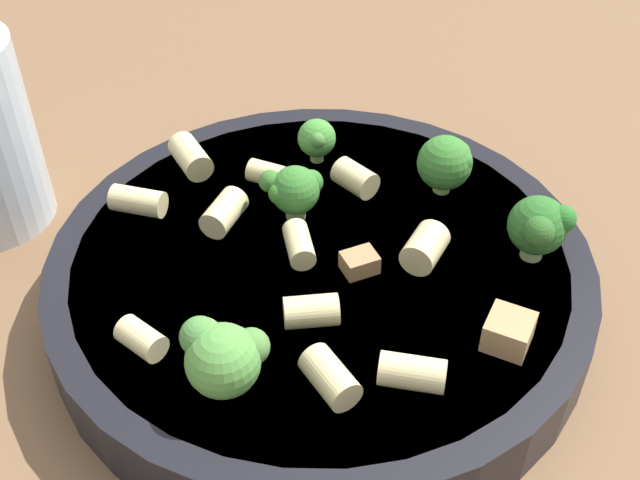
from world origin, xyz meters
name	(u,v)px	position (x,y,z in m)	size (l,w,h in m)	color
ground_plane	(320,301)	(0.00, 0.00, 0.00)	(2.00, 2.00, 0.00)	brown
pasta_bowl	(320,275)	(0.00, 0.00, 0.02)	(0.28, 0.28, 0.03)	black
broccoli_floret_0	(446,163)	(0.00, 0.09, 0.05)	(0.03, 0.03, 0.03)	#93B766
broccoli_floret_1	(317,138)	(-0.07, 0.05, 0.05)	(0.02, 0.02, 0.03)	#93B766
broccoli_floret_2	(539,226)	(0.07, 0.08, 0.05)	(0.03, 0.03, 0.04)	#9EC175
broccoli_floret_3	(294,189)	(-0.03, 0.01, 0.05)	(0.03, 0.03, 0.03)	#84AD60
broccoli_floret_4	(221,355)	(0.04, -0.09, 0.06)	(0.04, 0.04, 0.04)	#84AD60
rigatoni_0	(330,377)	(0.07, -0.05, 0.04)	(0.02, 0.02, 0.03)	beige
rigatoni_1	(355,178)	(-0.03, 0.05, 0.04)	(0.02, 0.02, 0.02)	beige
rigatoni_2	(191,157)	(-0.10, -0.01, 0.04)	(0.02, 0.02, 0.03)	beige
rigatoni_3	(138,201)	(-0.09, -0.06, 0.04)	(0.01, 0.01, 0.03)	beige
rigatoni_4	(425,248)	(0.04, 0.04, 0.04)	(0.02, 0.02, 0.02)	beige
rigatoni_5	(311,311)	(0.03, -0.03, 0.04)	(0.02, 0.02, 0.03)	beige
rigatoni_6	(224,212)	(-0.05, -0.02, 0.04)	(0.02, 0.02, 0.03)	beige
rigatoni_7	(141,339)	(0.00, -0.10, 0.04)	(0.01, 0.01, 0.02)	beige
rigatoni_8	(267,174)	(-0.07, 0.01, 0.04)	(0.01, 0.01, 0.02)	beige
rigatoni_9	(299,244)	(-0.01, -0.01, 0.04)	(0.01, 0.01, 0.03)	beige
rigatoni_10	(412,372)	(0.09, -0.02, 0.04)	(0.02, 0.02, 0.03)	beige
chicken_chunk_0	(360,263)	(0.02, 0.01, 0.04)	(0.02, 0.01, 0.01)	#A87A4C
chicken_chunk_1	(509,332)	(0.10, 0.03, 0.04)	(0.02, 0.02, 0.02)	tan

